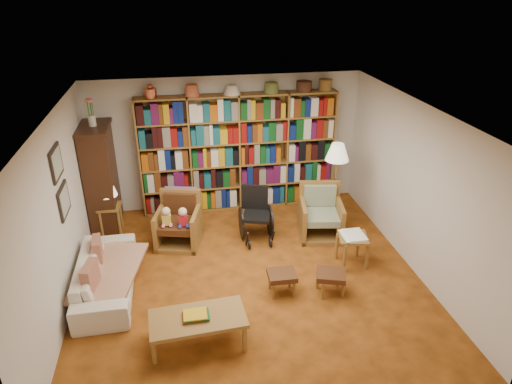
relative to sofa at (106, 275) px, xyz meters
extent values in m
plane|color=#A05118|center=(2.05, -0.04, -0.27)|extent=(5.00, 5.00, 0.00)
plane|color=white|center=(2.05, -0.04, 2.23)|extent=(5.00, 5.00, 0.00)
plane|color=silver|center=(2.05, 2.46, 0.98)|extent=(5.00, 0.00, 5.00)
plane|color=silver|center=(2.05, -2.54, 0.98)|extent=(5.00, 0.00, 5.00)
plane|color=silver|center=(-0.45, -0.04, 0.98)|extent=(0.00, 5.00, 5.00)
plane|color=silver|center=(4.55, -0.04, 0.98)|extent=(0.00, 5.00, 5.00)
cube|color=olive|center=(2.25, 2.30, 0.83)|extent=(3.60, 0.30, 2.20)
cube|color=#3C1F10|center=(-0.21, 1.96, 0.63)|extent=(0.45, 0.90, 1.80)
cube|color=#3C1F10|center=(-0.21, 1.96, 1.56)|extent=(0.50, 0.95, 0.06)
cylinder|color=silver|center=(-0.21, 1.96, 1.68)|extent=(0.12, 0.12, 0.18)
cube|color=black|center=(-0.43, 0.26, 1.63)|extent=(0.03, 0.52, 0.42)
cube|color=gray|center=(-0.42, 0.26, 1.63)|extent=(0.01, 0.44, 0.34)
cube|color=black|center=(-0.43, 0.26, 1.08)|extent=(0.03, 0.52, 0.42)
cube|color=gray|center=(-0.42, 0.26, 1.08)|extent=(0.01, 0.44, 0.34)
imported|color=beige|center=(0.00, 0.00, 0.00)|extent=(1.86, 0.74, 0.54)
cube|color=beige|center=(0.05, 0.00, 0.03)|extent=(1.05, 1.58, 0.04)
cube|color=maroon|center=(-0.13, 0.35, 0.18)|extent=(0.15, 0.37, 0.36)
cube|color=maroon|center=(-0.13, -0.35, 0.18)|extent=(0.19, 0.41, 0.39)
cube|color=olive|center=(-0.10, 1.68, 0.23)|extent=(0.40, 0.40, 0.04)
cylinder|color=olive|center=(-0.25, 1.53, -0.03)|extent=(0.05, 0.05, 0.48)
cylinder|color=olive|center=(0.05, 1.53, -0.03)|extent=(0.05, 0.05, 0.48)
cylinder|color=olive|center=(-0.25, 1.82, -0.03)|extent=(0.05, 0.05, 0.48)
cylinder|color=olive|center=(0.05, 1.82, -0.03)|extent=(0.05, 0.05, 0.48)
cylinder|color=gold|center=(-0.10, 1.68, 0.35)|extent=(0.11, 0.11, 0.19)
cone|color=#F6E9CA|center=(-0.10, 1.68, 0.58)|extent=(0.34, 0.34, 0.26)
cube|color=olive|center=(1.04, 1.09, -0.23)|extent=(0.84, 0.86, 0.08)
cube|color=olive|center=(0.73, 1.09, 0.04)|extent=(0.24, 0.71, 0.61)
cube|color=olive|center=(1.36, 1.09, 0.04)|extent=(0.24, 0.71, 0.61)
cube|color=olive|center=(1.04, 1.41, 0.16)|extent=(0.69, 0.24, 0.86)
cube|color=#512E15|center=(1.04, 1.06, 0.11)|extent=(0.66, 0.71, 0.11)
cube|color=#512E15|center=(1.04, 1.35, 0.36)|extent=(0.54, 0.22, 0.36)
cube|color=#A92D45|center=(1.04, 1.45, 0.42)|extent=(0.53, 0.18, 0.38)
cube|color=olive|center=(3.45, 0.92, -0.23)|extent=(0.82, 0.84, 0.08)
cube|color=olive|center=(3.13, 0.92, 0.04)|extent=(0.19, 0.74, 0.63)
cube|color=olive|center=(3.77, 0.92, 0.04)|extent=(0.19, 0.74, 0.63)
cube|color=olive|center=(3.45, 1.25, 0.17)|extent=(0.71, 0.20, 0.88)
cube|color=gray|center=(3.45, 0.89, 0.12)|extent=(0.65, 0.70, 0.12)
cube|color=gray|center=(3.45, 1.18, 0.38)|extent=(0.56, 0.19, 0.37)
cube|color=black|center=(2.35, 1.00, 0.18)|extent=(0.56, 0.56, 0.06)
cube|color=black|center=(2.35, 1.22, 0.42)|extent=(0.44, 0.18, 0.45)
cylinder|color=black|center=(2.10, 1.10, 0.01)|extent=(0.03, 0.56, 0.56)
cylinder|color=black|center=(2.60, 1.10, 0.01)|extent=(0.03, 0.56, 0.56)
cylinder|color=black|center=(2.17, 0.73, -0.19)|extent=(0.03, 0.16, 0.16)
cylinder|color=black|center=(2.53, 0.73, -0.19)|extent=(0.03, 0.16, 0.16)
cylinder|color=gold|center=(3.80, 1.30, -0.26)|extent=(0.26, 0.26, 0.03)
cylinder|color=gold|center=(3.80, 1.30, 0.37)|extent=(0.03, 0.03, 1.29)
cone|color=#F6E9CA|center=(3.80, 1.30, 1.11)|extent=(0.41, 0.41, 0.29)
cube|color=olive|center=(3.66, 0.01, 0.21)|extent=(0.51, 0.51, 0.04)
cylinder|color=olive|center=(3.49, -0.17, -0.04)|extent=(0.05, 0.05, 0.46)
cylinder|color=olive|center=(3.84, -0.17, -0.04)|extent=(0.05, 0.05, 0.46)
cylinder|color=olive|center=(3.49, 0.19, -0.04)|extent=(0.05, 0.05, 0.46)
cylinder|color=olive|center=(3.84, 0.19, -0.04)|extent=(0.05, 0.05, 0.46)
cube|color=white|center=(3.66, 0.01, 0.25)|extent=(0.37, 0.43, 0.03)
cube|color=#512E15|center=(2.44, -0.49, 0.02)|extent=(0.40, 0.34, 0.08)
cylinder|color=olive|center=(2.29, -0.61, -0.14)|extent=(0.04, 0.04, 0.26)
cylinder|color=olive|center=(2.59, -0.61, -0.14)|extent=(0.04, 0.04, 0.26)
cylinder|color=olive|center=(2.29, -0.37, -0.14)|extent=(0.04, 0.04, 0.26)
cylinder|color=olive|center=(2.59, -0.37, -0.14)|extent=(0.04, 0.04, 0.26)
cube|color=#512E15|center=(3.11, -0.62, 0.03)|extent=(0.49, 0.45, 0.08)
cylinder|color=olive|center=(2.96, -0.74, -0.14)|extent=(0.04, 0.04, 0.26)
cylinder|color=olive|center=(3.27, -0.74, -0.14)|extent=(0.04, 0.04, 0.26)
cylinder|color=olive|center=(2.96, -0.50, -0.14)|extent=(0.04, 0.04, 0.26)
cylinder|color=olive|center=(3.27, -0.50, -0.14)|extent=(0.04, 0.04, 0.26)
cube|color=olive|center=(1.22, -1.26, 0.10)|extent=(1.18, 0.65, 0.05)
cylinder|color=olive|center=(0.69, -1.51, -0.10)|extent=(0.06, 0.06, 0.35)
cylinder|color=olive|center=(1.75, -1.51, -0.10)|extent=(0.06, 0.06, 0.35)
cylinder|color=olive|center=(0.69, -1.02, -0.10)|extent=(0.06, 0.06, 0.35)
cylinder|color=olive|center=(1.75, -1.02, -0.10)|extent=(0.06, 0.06, 0.35)
cube|color=brown|center=(1.22, -1.26, 0.15)|extent=(0.29, 0.24, 0.05)
camera|label=1|loc=(1.14, -5.60, 3.84)|focal=32.00mm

